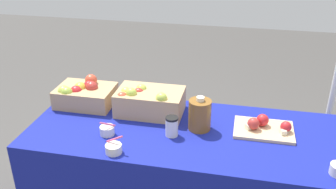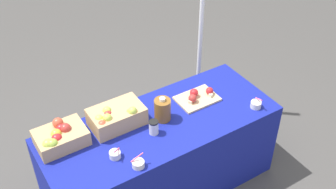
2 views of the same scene
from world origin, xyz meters
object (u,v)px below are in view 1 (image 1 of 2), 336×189
cider_jug (200,115)px  coffee_cup (172,126)px  cutting_board_front (264,127)px  sample_bowl_far (114,148)px  sample_bowl_mid (107,130)px  apple_crate_left (84,94)px  apple_crate_middle (149,101)px

cider_jug → coffee_cup: bearing=-143.4°
cutting_board_front → sample_bowl_far: bearing=-153.5°
sample_bowl_mid → coffee_cup: bearing=10.7°
cutting_board_front → coffee_cup: size_ratio=2.92×
apple_crate_left → cutting_board_front: apple_crate_left is taller
apple_crate_left → sample_bowl_mid: size_ratio=3.62×
apple_crate_middle → sample_bowl_mid: size_ratio=4.09×
apple_crate_left → cider_jug: 0.80m
cutting_board_front → cider_jug: (-0.37, -0.05, 0.07)m
apple_crate_middle → cider_jug: cider_jug is taller
sample_bowl_mid → coffee_cup: (0.36, 0.07, 0.03)m
sample_bowl_mid → coffee_cup: 0.37m
sample_bowl_mid → cutting_board_front: bearing=14.4°
sample_bowl_mid → coffee_cup: coffee_cup is taller
sample_bowl_mid → cider_jug: 0.54m
cutting_board_front → apple_crate_middle: bearing=173.7°
apple_crate_middle → cider_jug: (0.34, -0.13, 0.01)m
apple_crate_middle → sample_bowl_far: (-0.07, -0.47, -0.06)m
cider_jug → cutting_board_front: bearing=7.6°
cutting_board_front → coffee_cup: 0.54m
apple_crate_left → coffee_cup: size_ratio=3.15×
cutting_board_front → cider_jug: 0.38m
apple_crate_left → sample_bowl_mid: (0.28, -0.33, -0.05)m
cider_jug → sample_bowl_far: bearing=-140.2°
apple_crate_left → cider_jug: cider_jug is taller
sample_bowl_mid → sample_bowl_far: sample_bowl_far is taller
apple_crate_middle → coffee_cup: bearing=-50.4°
sample_bowl_far → coffee_cup: size_ratio=0.89×
cutting_board_front → cider_jug: cider_jug is taller
apple_crate_middle → sample_bowl_far: apple_crate_middle is taller
sample_bowl_mid → coffee_cup: size_ratio=0.87×
cider_jug → coffee_cup: (-0.14, -0.11, -0.03)m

